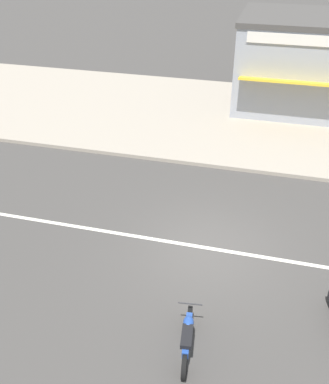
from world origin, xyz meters
The scene contains 5 objects.
ground_plane centered at (0.00, 0.00, 0.00)m, with size 160.00×160.00×0.00m, color #423F3D.
lane_centre_stripe centered at (0.00, 0.00, 0.00)m, with size 50.40×0.14×0.01m, color silver.
kerb_strip centered at (0.00, 9.86, 0.07)m, with size 68.00×10.00×0.15m, color #9E9384.
motorcycle_1 centered at (0.13, -3.67, 0.42)m, with size 0.56×1.91×0.80m.
shopfront_corner_warung centered at (2.40, 12.28, 2.30)m, with size 6.37×6.04×4.29m.
Camera 1 is at (1.36, -10.33, 8.43)m, focal length 42.00 mm.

